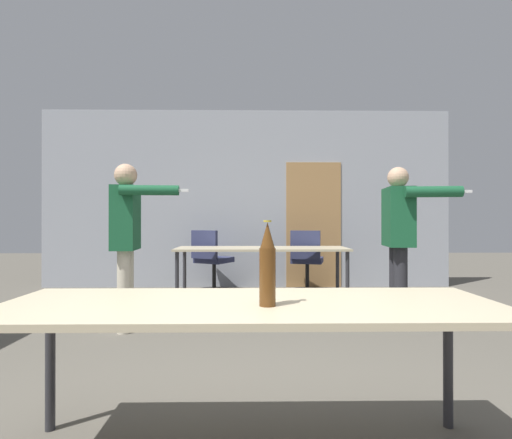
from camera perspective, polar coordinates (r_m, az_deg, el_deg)
The scene contains 8 objects.
back_wall at distance 6.60m, azimuth -1.13°, elevation 2.90°, with size 6.68×0.12×2.91m.
conference_table_near at distance 1.83m, azimuth -0.76°, elevation -13.55°, with size 2.21×0.75×0.73m.
conference_table_far at distance 5.43m, azimuth 0.84°, elevation -4.66°, with size 2.31×0.71×0.73m.
person_right_polo at distance 4.60m, azimuth 19.81°, elevation -1.28°, with size 0.76×0.75×1.67m.
person_left_plaid at distance 4.15m, azimuth -17.93°, elevation -1.33°, with size 0.78×0.59×1.65m.
office_chair_near_pushed at distance 6.15m, azimuth -6.40°, elevation -6.16°, with size 0.64×0.67×0.95m.
office_chair_mid_tucked at distance 6.14m, azimuth 7.26°, elevation -6.19°, with size 0.56×0.62×0.94m.
beer_bottle at distance 1.71m, azimuth 1.65°, elevation -6.59°, with size 0.07×0.07×0.37m.
Camera 1 is at (0.06, -1.50, 1.09)m, focal length 28.00 mm.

